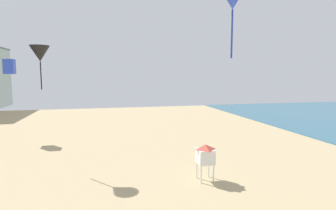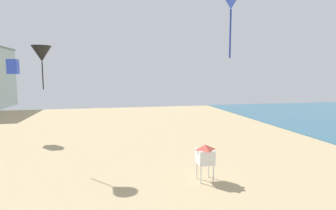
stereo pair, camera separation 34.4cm
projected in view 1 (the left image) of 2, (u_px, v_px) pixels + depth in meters
The scene contains 3 objects.
lifeguard_stand at pixel (205, 154), 18.87m from camera, with size 1.10×1.10×2.55m.
kite_blue_box at pixel (9, 67), 31.46m from camera, with size 1.09×1.09×1.71m.
kite_black_delta at pixel (40, 54), 21.98m from camera, with size 1.57×1.57×3.56m.
Camera 1 is at (1.40, -1.56, 7.33)m, focal length 29.07 mm.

